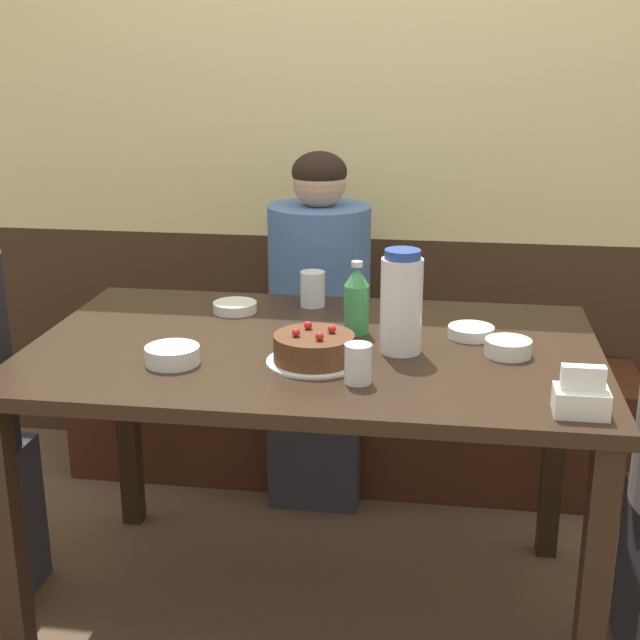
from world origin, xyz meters
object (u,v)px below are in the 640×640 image
Objects in this scene: bowl_soup_white at (235,307)px; glass_tumbler_short at (313,289)px; water_pitcher at (401,303)px; birthday_cake at (314,349)px; glass_water_tall at (358,364)px; bowl_sauce_shallow at (471,332)px; bowl_side_dish at (508,348)px; soju_bottle at (357,300)px; person_pale_blue_shirt at (319,338)px; napkin_holder at (581,397)px; bowl_rice_small at (172,355)px; bench_seat at (350,419)px.

glass_tumbler_short reaches higher than bowl_soup_white.
water_pitcher is at bearing -52.68° from glass_tumbler_short.
bowl_soup_white is (-0.28, 0.38, -0.02)m from birthday_cake.
bowl_sauce_shallow is at bearing 54.72° from glass_water_tall.
soju_bottle is at bearing 162.92° from bowl_side_dish.
person_pale_blue_shirt is at bearing 107.33° from soju_bottle.
glass_tumbler_short is (-0.66, 0.69, 0.01)m from napkin_holder.
water_pitcher reaches higher than bowl_sauce_shallow.
bowl_sauce_shallow is (0.17, 0.14, -0.11)m from water_pitcher.
person_pale_blue_shirt is (0.22, 0.89, -0.24)m from bowl_rice_small.
birthday_cake is at bearing -107.50° from soju_bottle.
bowl_sauce_shallow is 1.32× the size of glass_water_tall.
person_pale_blue_shirt reaches higher than bowl_side_dish.
bowl_soup_white is (-0.87, 0.60, -0.02)m from napkin_holder.
water_pitcher reaches higher than bowl_rice_small.
birthday_cake reaches higher than bowl_rice_small.
bowl_side_dish reaches higher than bowl_soup_white.
water_pitcher is at bearing -75.65° from bench_seat.
bowl_sauce_shallow is at bearing 124.18° from bowl_side_dish.
glass_water_tall is (0.04, -0.35, -0.05)m from soju_bottle.
bowl_soup_white is at bearing 129.32° from glass_water_tall.
bench_seat is at bearing 91.22° from birthday_cake.
bowl_rice_small is (-0.31, -1.01, 0.59)m from bench_seat.
bowl_sauce_shallow is at bearing 1.98° from soju_bottle.
napkin_holder is 0.93m from bowl_rice_small.
bowl_sauce_shallow is (0.39, -0.71, 0.58)m from bench_seat.
water_pitcher is at bearing -29.04° from bowl_soup_white.
water_pitcher is at bearing 139.62° from napkin_holder.
water_pitcher is 2.33× the size of napkin_holder.
birthday_cake is at bearing -52.97° from bowl_soup_white.
glass_tumbler_short is at bearing -96.51° from bench_seat.
person_pale_blue_shirt is at bearing 129.46° from bowl_sauce_shallow.
glass_tumbler_short is at bearing 127.32° from water_pitcher.
napkin_holder is at bearing -69.47° from bowl_side_dish.
person_pale_blue_shirt reaches higher than birthday_cake.
bowl_side_dish is 0.15m from bowl_sauce_shallow.
napkin_holder is 0.97× the size of bowl_side_dish.
bowl_side_dish is at bearing -60.34° from bench_seat.
napkin_holder reaches higher than bowl_rice_small.
napkin_holder is 0.48m from glass_water_tall.
person_pale_blue_shirt is (0.17, 0.46, -0.23)m from bowl_soup_white.
glass_water_tall is (-0.47, 0.11, 0.01)m from napkin_holder.
soju_bottle is 0.50m from bowl_rice_small.
bowl_side_dish is 0.64m from glass_tumbler_short.
person_pale_blue_shirt is at bearing 113.07° from water_pitcher.
glass_tumbler_short is (0.25, 0.52, 0.03)m from bowl_rice_small.
bowl_rice_small is at bearing -144.21° from soju_bottle.
bowl_sauce_shallow is 0.79m from person_pale_blue_shirt.
water_pitcher reaches higher than bowl_soup_white.
person_pale_blue_shirt reaches higher than water_pitcher.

